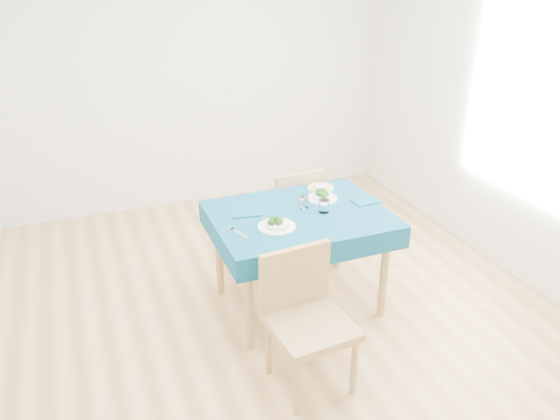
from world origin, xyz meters
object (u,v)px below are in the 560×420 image
object	(u,v)px
chair_far	(289,201)
bowl_near	(277,222)
chair_near	(312,305)
table	(299,260)
bowl_far	(322,195)
side_plate	(321,188)

from	to	relation	value
chair_far	bowl_near	world-z (taller)	chair_far
chair_near	chair_far	xyz separation A→B (m)	(0.47, 1.49, -0.04)
table	bowl_far	size ratio (longest dim) A/B	5.31
bowl_far	chair_far	bearing A→B (deg)	95.44
chair_far	bowl_near	xyz separation A→B (m)	(-0.43, -0.83, 0.26)
side_plate	chair_near	bearing A→B (deg)	-117.27
table	bowl_far	distance (m)	0.51
table	chair_far	world-z (taller)	chair_far
bowl_near	side_plate	size ratio (longest dim) A/B	1.24
bowl_far	table	bearing A→B (deg)	-146.92
chair_near	chair_far	distance (m)	1.56
table	bowl_far	world-z (taller)	bowl_far
chair_far	side_plate	distance (m)	0.42
table	chair_far	distance (m)	0.73
table	side_plate	world-z (taller)	side_plate
table	chair_far	size ratio (longest dim) A/B	1.14
table	chair_near	xyz separation A→B (m)	(-0.27, -0.81, 0.20)
chair_near	bowl_near	distance (m)	0.70
chair_near	bowl_far	bearing A→B (deg)	57.12
chair_far	table	bearing A→B (deg)	69.50
side_plate	chair_far	bearing A→B (deg)	111.33
chair_near	bowl_near	size ratio (longest dim) A/B	4.52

